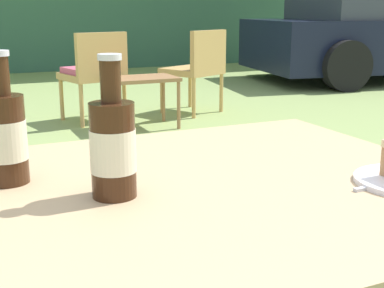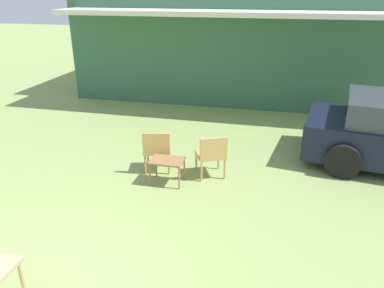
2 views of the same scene
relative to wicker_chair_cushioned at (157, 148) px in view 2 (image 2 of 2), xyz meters
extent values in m
cube|color=#38664C|center=(1.02, 6.22, 1.11)|extent=(9.97, 4.08, 3.14)
cube|color=silver|center=(1.02, 3.58, 2.11)|extent=(9.47, 1.20, 0.12)
cylinder|color=black|center=(3.56, 2.33, -0.15)|extent=(0.65, 0.30, 0.63)
cylinder|color=black|center=(3.27, 0.53, -0.15)|extent=(0.65, 0.30, 0.63)
cylinder|color=tan|center=(0.15, 0.30, -0.28)|extent=(0.04, 0.04, 0.38)
cylinder|color=tan|center=(-0.27, 0.20, -0.28)|extent=(0.04, 0.04, 0.38)
cylinder|color=tan|center=(0.24, -0.10, -0.28)|extent=(0.04, 0.04, 0.38)
cylinder|color=tan|center=(-0.17, -0.19, -0.28)|extent=(0.04, 0.04, 0.38)
cube|color=tan|center=(-0.01, 0.05, -0.06)|extent=(0.57, 0.56, 0.06)
cube|color=tan|center=(0.03, -0.15, 0.15)|extent=(0.48, 0.16, 0.36)
cube|color=#CC5670|center=(-0.01, 0.05, 0.00)|extent=(0.51, 0.48, 0.05)
cylinder|color=tan|center=(1.08, 0.33, -0.28)|extent=(0.04, 0.04, 0.38)
cylinder|color=tan|center=(0.70, 0.15, -0.28)|extent=(0.04, 0.04, 0.38)
cylinder|color=tan|center=(1.25, -0.04, -0.28)|extent=(0.04, 0.04, 0.38)
cylinder|color=tan|center=(0.87, -0.22, -0.28)|extent=(0.04, 0.04, 0.38)
cube|color=tan|center=(0.98, 0.05, -0.06)|extent=(0.63, 0.62, 0.06)
cube|color=tan|center=(1.06, -0.13, 0.15)|extent=(0.46, 0.25, 0.36)
cube|color=#996B42|center=(0.31, -0.41, -0.04)|extent=(0.57, 0.40, 0.03)
cylinder|color=#996B42|center=(0.05, -0.58, -0.26)|extent=(0.03, 0.03, 0.41)
cylinder|color=#996B42|center=(0.57, -0.58, -0.26)|extent=(0.03, 0.03, 0.41)
cylinder|color=#996B42|center=(0.05, -0.23, -0.26)|extent=(0.03, 0.03, 0.41)
cylinder|color=#996B42|center=(0.57, -0.23, -0.26)|extent=(0.03, 0.03, 0.41)
cylinder|color=tan|center=(-0.30, -3.45, -0.14)|extent=(0.04, 0.04, 0.65)
camera|label=1|loc=(-1.18, -4.69, 0.54)|focal=50.00mm
camera|label=2|loc=(2.06, -5.93, 2.69)|focal=35.00mm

